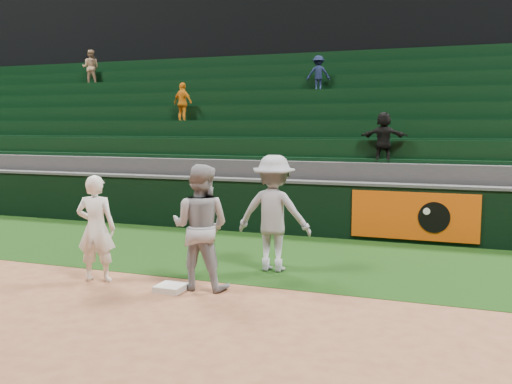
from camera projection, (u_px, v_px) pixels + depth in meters
ground at (170, 296)px, 8.32m from camera, size 70.00×70.00×0.00m
foul_grass at (245, 253)px, 11.11m from camera, size 36.00×4.20×0.01m
upper_deck at (371, 41)px, 23.88m from camera, size 40.00×12.00×12.00m
first_base at (171, 288)px, 8.58m from camera, size 0.42×0.42×0.09m
first_baseman at (96, 228)px, 9.04m from camera, size 0.71×0.56×1.71m
baserunner at (200, 227)px, 8.62m from camera, size 0.96×0.77×1.90m
base_coach at (274, 213)px, 9.66m from camera, size 1.29×0.76×1.98m
field_wall at (281, 206)px, 13.08m from camera, size 36.00×0.45×1.25m
stadium_seating at (320, 153)px, 16.48m from camera, size 36.00×5.95×5.15m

